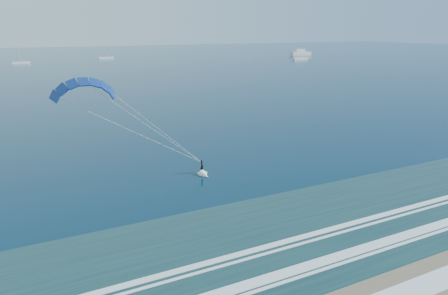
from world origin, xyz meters
name	(u,v)px	position (x,y,z in m)	size (l,w,h in m)	color
ground	(395,292)	(0.00, 0.00, 0.00)	(900.00, 900.00, 0.00)	#072C40
kitesurfer_rig	(148,126)	(-10.15, 27.54, 7.60)	(19.59, 5.25, 14.68)	#99E51A
motor_yacht	(300,53)	(157.94, 223.02, 1.73)	(15.85, 4.23, 6.44)	white
sailboat_2	(21,63)	(-23.28, 229.78, 0.68)	(8.20, 2.40, 11.12)	white
sailboat_3	(106,58)	(25.25, 248.03, 0.68)	(8.80, 2.40, 11.95)	white
sailboat_4	(300,59)	(131.24, 187.42, 0.69)	(10.10, 2.40, 13.49)	white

